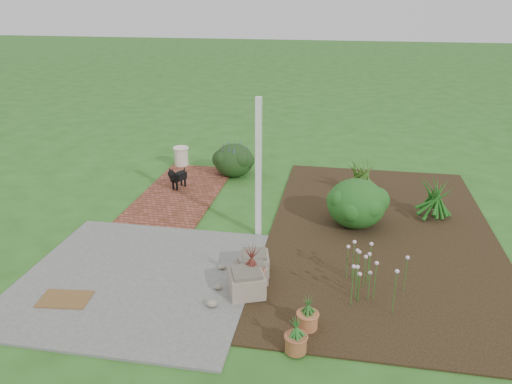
% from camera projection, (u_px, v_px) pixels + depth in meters
% --- Properties ---
extents(ground, '(80.00, 80.00, 0.00)m').
position_uv_depth(ground, '(241.00, 235.00, 9.01)').
color(ground, '#2A5A1C').
rests_on(ground, ground).
extents(concrete_patio, '(3.50, 3.50, 0.04)m').
position_uv_depth(concrete_patio, '(137.00, 278.00, 7.61)').
color(concrete_patio, '#5E5E5C').
rests_on(concrete_patio, ground).
extents(brick_path, '(1.60, 3.50, 0.04)m').
position_uv_depth(brick_path, '(182.00, 192.00, 10.88)').
color(brick_path, brown).
rests_on(brick_path, ground).
extents(garden_bed, '(4.00, 7.00, 0.03)m').
position_uv_depth(garden_bed, '(382.00, 233.00, 9.04)').
color(garden_bed, black).
rests_on(garden_bed, ground).
extents(veranda_post, '(0.10, 0.10, 2.50)m').
position_uv_depth(veranda_post, '(259.00, 169.00, 8.58)').
color(veranda_post, white).
rests_on(veranda_post, ground).
extents(stone_trough_near, '(0.62, 0.62, 0.32)m').
position_uv_depth(stone_trough_near, '(247.00, 284.00, 7.14)').
color(stone_trough_near, gray).
rests_on(stone_trough_near, concrete_patio).
extents(stone_trough_mid, '(0.52, 0.52, 0.29)m').
position_uv_depth(stone_trough_mid, '(255.00, 263.00, 7.71)').
color(stone_trough_mid, gray).
rests_on(stone_trough_mid, concrete_patio).
extents(stone_trough_far, '(0.56, 0.56, 0.28)m').
position_uv_depth(stone_trough_far, '(251.00, 272.00, 7.47)').
color(stone_trough_far, gray).
rests_on(stone_trough_far, concrete_patio).
extents(coir_doormat, '(0.74, 0.52, 0.02)m').
position_uv_depth(coir_doormat, '(65.00, 299.00, 7.05)').
color(coir_doormat, brown).
rests_on(coir_doormat, concrete_patio).
extents(black_dog, '(0.32, 0.52, 0.47)m').
position_uv_depth(black_dog, '(177.00, 176.00, 10.95)').
color(black_dog, black).
rests_on(black_dog, brick_path).
extents(cream_ceramic_urn, '(0.38, 0.38, 0.45)m').
position_uv_depth(cream_ceramic_urn, '(181.00, 156.00, 12.46)').
color(cream_ceramic_urn, beige).
rests_on(cream_ceramic_urn, brick_path).
extents(evergreen_shrub, '(1.33, 1.33, 0.91)m').
position_uv_depth(evergreen_shrub, '(356.00, 202.00, 9.19)').
color(evergreen_shrub, '#143A0F').
rests_on(evergreen_shrub, garden_bed).
extents(agapanthus_clump_back, '(1.08, 1.08, 0.91)m').
position_uv_depth(agapanthus_clump_back, '(434.00, 195.00, 9.51)').
color(agapanthus_clump_back, '#0D4110').
rests_on(agapanthus_clump_back, garden_bed).
extents(agapanthus_clump_front, '(1.23, 1.23, 0.90)m').
position_uv_depth(agapanthus_clump_front, '(361.00, 173.00, 10.67)').
color(agapanthus_clump_front, '#1A3B10').
rests_on(agapanthus_clump_front, garden_bed).
extents(pink_flower_patch, '(1.38, 1.38, 0.67)m').
position_uv_depth(pink_flower_patch, '(378.00, 274.00, 7.08)').
color(pink_flower_patch, '#113D0F').
rests_on(pink_flower_patch, garden_bed).
extents(terracotta_pot_bronze, '(0.44, 0.44, 0.29)m').
position_uv_depth(terracotta_pot_bronze, '(252.00, 279.00, 7.30)').
color(terracotta_pot_bronze, '#B5593D').
rests_on(terracotta_pot_bronze, garden_bed).
extents(terracotta_pot_small_left, '(0.34, 0.34, 0.22)m').
position_uv_depth(terracotta_pot_small_left, '(307.00, 320.00, 6.44)').
color(terracotta_pot_small_left, '#AE633B').
rests_on(terracotta_pot_small_left, garden_bed).
extents(terracotta_pot_small_right, '(0.29, 0.29, 0.22)m').
position_uv_depth(terracotta_pot_small_right, '(296.00, 343.00, 6.02)').
color(terracotta_pot_small_right, '#955332').
rests_on(terracotta_pot_small_right, garden_bed).
extents(purple_flowering_bush, '(1.11, 1.11, 0.80)m').
position_uv_depth(purple_flowering_bush, '(234.00, 159.00, 11.81)').
color(purple_flowering_bush, black).
rests_on(purple_flowering_bush, ground).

